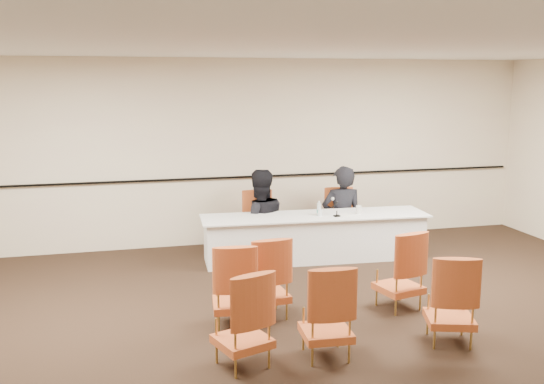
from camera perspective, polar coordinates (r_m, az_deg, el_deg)
The scene contains 20 objects.
floor at distance 6.48m, azimuth 4.13°, elevation -13.73°, with size 10.00×10.00×0.00m, color black.
ceiling at distance 5.92m, azimuth 4.52°, elevation 13.80°, with size 10.00×10.00×0.00m, color silver.
wall_back at distance 9.85m, azimuth -3.13°, elevation 3.75°, with size 10.00×0.04×3.00m, color beige.
wall_rail at distance 9.87m, azimuth -3.07°, elevation 1.42°, with size 9.80×0.04×0.03m, color black.
panel_table at distance 9.11m, azimuth 4.05°, elevation -4.25°, with size 3.39×0.79×0.68m, color silver, non-canonical shape.
panelist_main at distance 9.73m, azimuth 6.59°, elevation -2.83°, with size 0.66×0.43×1.81m, color black.
panelist_main_chair at distance 9.72m, azimuth 6.59°, elevation -2.53°, with size 0.50×0.50×0.95m, color #A44D1D, non-canonical shape.
panelist_second at distance 9.43m, azimuth -1.20°, elevation -3.30°, with size 0.88×0.68×1.81m, color black.
panelist_second_chair at distance 9.42m, azimuth -1.21°, elevation -2.88°, with size 0.50×0.50×0.95m, color #A44D1D, non-canonical shape.
papers at distance 9.06m, azimuth 7.06°, elevation -2.17°, with size 0.30×0.22×0.00m, color white.
microphone at distance 8.94m, azimuth 6.14°, elevation -1.47°, with size 0.10×0.19×0.27m, color black, non-canonical shape.
water_bottle at distance 9.01m, azimuth 4.44°, elevation -1.53°, with size 0.06×0.06×0.21m, color #188479, non-canonical shape.
drinking_glass at distance 8.97m, azimuth 4.53°, elevation -1.94°, with size 0.06×0.06×0.10m, color silver.
coffee_cup at distance 9.14m, azimuth 8.16°, elevation -1.69°, with size 0.08×0.08×0.13m, color silver.
aud_chair_front_left at distance 6.64m, azimuth -3.59°, elevation -8.68°, with size 0.50×0.50×0.95m, color #A44D1D, non-canonical shape.
aud_chair_front_mid at distance 6.89m, azimuth -0.54°, elevation -7.95°, with size 0.50×0.50×0.95m, color #A44D1D, non-canonical shape.
aud_chair_front_right at distance 7.29m, azimuth 11.89°, elevation -7.13°, with size 0.50×0.50×0.95m, color #A44D1D, non-canonical shape.
aud_chair_back_left at distance 5.76m, azimuth -2.82°, elevation -11.77°, with size 0.50×0.50×0.95m, color #A44D1D, non-canonical shape.
aud_chair_back_mid at distance 5.95m, azimuth 5.13°, elevation -11.03°, with size 0.50×0.50×0.95m, color #A44D1D, non-canonical shape.
aud_chair_back_right at distance 6.50m, azimuth 16.45°, elevation -9.54°, with size 0.50×0.50×0.95m, color #A44D1D, non-canonical shape.
Camera 1 is at (-1.90, -5.60, 2.66)m, focal length 40.00 mm.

